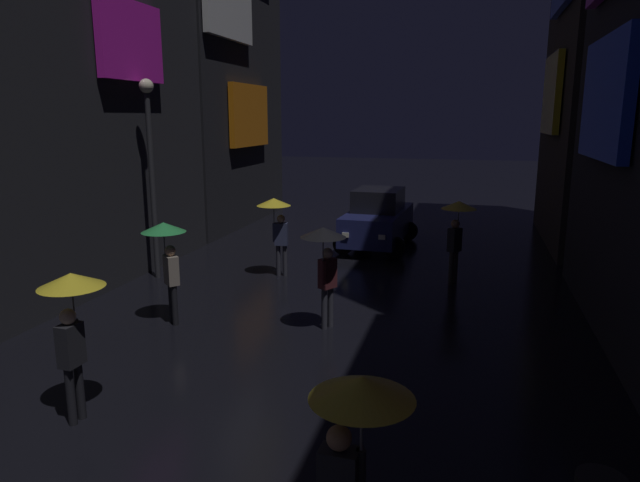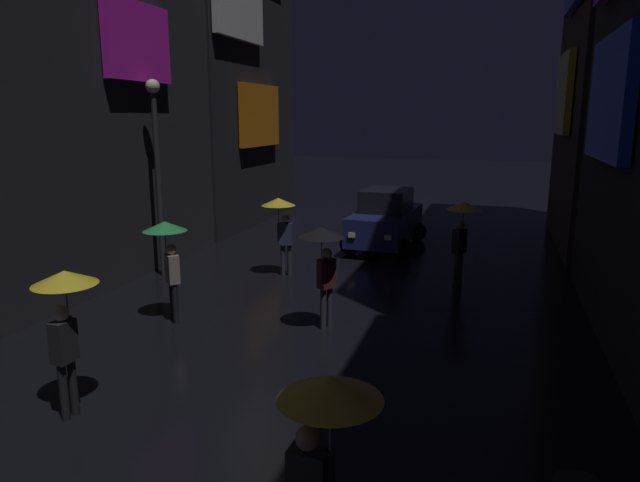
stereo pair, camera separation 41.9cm
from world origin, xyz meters
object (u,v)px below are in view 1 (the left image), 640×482
Objects in this scene: streetlamp_left_far at (151,155)px; pedestrian_midstreet_centre_yellow at (457,219)px; pedestrian_foreground_left_black at (325,249)px; pedestrian_foreground_right_yellow at (71,306)px; car_distant at (378,219)px; pedestrian_midstreet_left_green at (166,245)px; pedestrian_far_right_yellow at (354,426)px; pedestrian_near_crossing_yellow at (276,215)px.

pedestrian_midstreet_centre_yellow is at bearing 11.61° from streetlamp_left_far.
pedestrian_foreground_right_yellow is at bearing -120.83° from pedestrian_foreground_left_black.
streetlamp_left_far reaches higher than pedestrian_midstreet_centre_yellow.
car_distant is at bearing 125.88° from pedestrian_midstreet_centre_yellow.
pedestrian_foreground_left_black is 3.25m from pedestrian_midstreet_left_green.
pedestrian_far_right_yellow is (-0.55, -10.41, 0.00)m from pedestrian_midstreet_centre_yellow.
car_distant is at bearing 64.10° from pedestrian_near_crossing_yellow.
pedestrian_midstreet_left_green is at bearing -172.60° from pedestrian_foreground_left_black.
pedestrian_far_right_yellow is (1.87, -6.26, 0.00)m from pedestrian_foreground_left_black.
car_distant is 7.61m from streetlamp_left_far.
streetlamp_left_far is at bearing -162.44° from pedestrian_near_crossing_yellow.
car_distant is (-2.05, 14.00, -0.74)m from pedestrian_far_right_yellow.
pedestrian_midstreet_centre_yellow is 1.00× the size of pedestrian_far_right_yellow.
pedestrian_midstreet_centre_yellow and pedestrian_far_right_yellow have the same top height.
pedestrian_foreground_right_yellow is 7.74m from pedestrian_near_crossing_yellow.
pedestrian_foreground_right_yellow is at bearing -67.86° from streetlamp_left_far.
pedestrian_foreground_right_yellow is at bearing -101.02° from car_distant.
pedestrian_foreground_right_yellow and pedestrian_far_right_yellow have the same top height.
pedestrian_midstreet_centre_yellow is at bearing 38.97° from pedestrian_midstreet_left_green.
pedestrian_foreground_left_black is at bearing -57.70° from pedestrian_near_crossing_yellow.
pedestrian_midstreet_centre_yellow is 0.41× the size of streetlamp_left_far.
pedestrian_foreground_right_yellow is at bearing 154.84° from pedestrian_far_right_yellow.
pedestrian_near_crossing_yellow is 4.07m from pedestrian_midstreet_left_green.
streetlamp_left_far is at bearing 128.95° from pedestrian_far_right_yellow.
pedestrian_foreground_left_black is 0.41× the size of streetlamp_left_far.
pedestrian_near_crossing_yellow is 10.61m from pedestrian_far_right_yellow.
pedestrian_far_right_yellow is at bearing -51.05° from streetlamp_left_far.
pedestrian_far_right_yellow is at bearing -67.27° from pedestrian_near_crossing_yellow.
pedestrian_midstreet_centre_yellow is 10.42m from pedestrian_far_right_yellow.
pedestrian_foreground_right_yellow is 1.00× the size of pedestrian_midstreet_centre_yellow.
pedestrian_midstreet_centre_yellow and pedestrian_foreground_left_black have the same top height.
pedestrian_near_crossing_yellow reaches higher than car_distant.
pedestrian_midstreet_centre_yellow is 7.25m from pedestrian_midstreet_left_green.
streetlamp_left_far is at bearing -134.48° from car_distant.
pedestrian_midstreet_left_green is 8.74m from car_distant.
pedestrian_foreground_left_black is 7.78m from car_distant.
pedestrian_near_crossing_yellow is 3.55m from streetlamp_left_far.
streetlamp_left_far is at bearing 154.02° from pedestrian_foreground_left_black.
pedestrian_foreground_left_black is 6.06m from streetlamp_left_far.
pedestrian_midstreet_centre_yellow is 0.50× the size of car_distant.
pedestrian_midstreet_left_green is 0.41× the size of streetlamp_left_far.
streetlamp_left_far is (-5.26, 2.57, 1.58)m from pedestrian_foreground_left_black.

